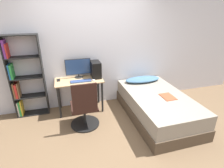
# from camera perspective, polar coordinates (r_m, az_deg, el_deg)

# --- Properties ---
(ground_plane) EXTENTS (14.00, 14.00, 0.00)m
(ground_plane) POSITION_cam_1_polar(r_m,az_deg,el_deg) (3.27, -0.31, -17.65)
(ground_plane) COLOR brown
(wall_back) EXTENTS (8.00, 0.05, 2.50)m
(wall_back) POSITION_cam_1_polar(r_m,az_deg,el_deg) (3.99, -6.13, 10.25)
(wall_back) COLOR silver
(wall_back) RESTS_ON ground_plane
(desk) EXTENTS (1.01, 0.53, 0.74)m
(desk) POSITION_cam_1_polar(r_m,az_deg,el_deg) (3.87, -10.58, -0.45)
(desk) COLOR tan
(desk) RESTS_ON ground_plane
(bookshelf) EXTENTS (0.65, 0.25, 1.71)m
(bookshelf) POSITION_cam_1_polar(r_m,az_deg,el_deg) (4.01, -27.26, 1.14)
(bookshelf) COLOR black
(bookshelf) RESTS_ON ground_plane
(office_chair) EXTENTS (0.57, 0.57, 0.98)m
(office_chair) POSITION_cam_1_polar(r_m,az_deg,el_deg) (3.41, -8.92, -8.54)
(office_chair) COLOR black
(office_chair) RESTS_ON ground_plane
(bed) EXTENTS (1.14, 1.99, 0.53)m
(bed) POSITION_cam_1_polar(r_m,az_deg,el_deg) (3.83, 14.35, -6.94)
(bed) COLOR #4C3D2D
(bed) RESTS_ON ground_plane
(pillow) EXTENTS (0.87, 0.36, 0.11)m
(pillow) POSITION_cam_1_polar(r_m,az_deg,el_deg) (4.27, 9.98, 1.52)
(pillow) COLOR teal
(pillow) RESTS_ON bed
(magazine) EXTENTS (0.24, 0.32, 0.01)m
(magazine) POSITION_cam_1_polar(r_m,az_deg,el_deg) (3.66, 17.76, -3.97)
(magazine) COLOR #B24C2D
(magazine) RESTS_ON bed
(monitor) EXTENTS (0.55, 0.18, 0.42)m
(monitor) POSITION_cam_1_polar(r_m,az_deg,el_deg) (3.90, -11.00, 5.27)
(monitor) COLOR black
(monitor) RESTS_ON desk
(keyboard) EXTENTS (0.43, 0.14, 0.02)m
(keyboard) POSITION_cam_1_polar(r_m,az_deg,el_deg) (3.73, -10.12, 0.92)
(keyboard) COLOR #33477A
(keyboard) RESTS_ON desk
(pc_tower) EXTENTS (0.20, 0.34, 0.35)m
(pc_tower) POSITION_cam_1_polar(r_m,az_deg,el_deg) (3.88, -5.33, 4.76)
(pc_tower) COLOR black
(pc_tower) RESTS_ON desk
(mouse) EXTENTS (0.06, 0.09, 0.02)m
(mouse) POSITION_cam_1_polar(r_m,az_deg,el_deg) (3.76, -6.08, 1.36)
(mouse) COLOR silver
(mouse) RESTS_ON desk
(phone) EXTENTS (0.07, 0.14, 0.01)m
(phone) POSITION_cam_1_polar(r_m,az_deg,el_deg) (3.91, -17.09, 1.23)
(phone) COLOR black
(phone) RESTS_ON desk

